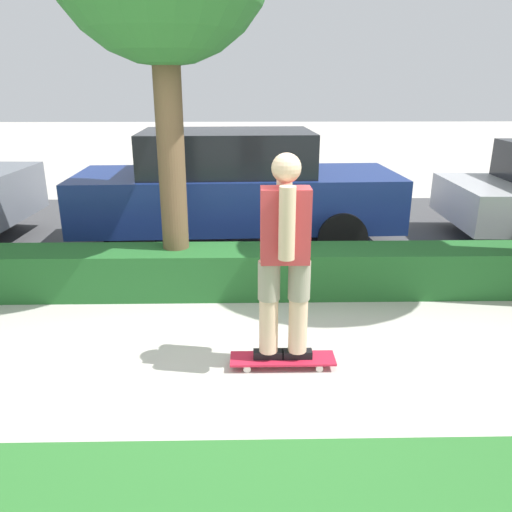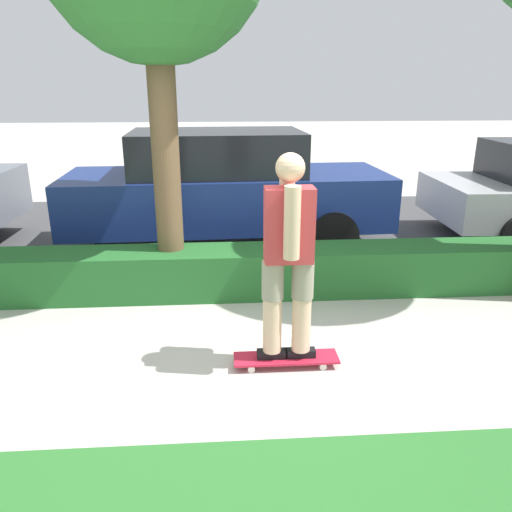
# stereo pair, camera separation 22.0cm
# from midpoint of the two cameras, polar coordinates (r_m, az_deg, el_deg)

# --- Properties ---
(ground_plane) EXTENTS (60.00, 60.00, 0.00)m
(ground_plane) POSITION_cam_midpoint_polar(r_m,az_deg,el_deg) (4.50, -0.33, -12.29)
(ground_plane) COLOR #BCB7AD
(street_asphalt) EXTENTS (18.25, 5.00, 0.01)m
(street_asphalt) POSITION_cam_midpoint_polar(r_m,az_deg,el_deg) (8.37, -0.73, 2.85)
(street_asphalt) COLOR #474749
(street_asphalt) RESTS_ON ground_plane
(hedge_row) EXTENTS (18.25, 0.60, 0.54)m
(hedge_row) POSITION_cam_midpoint_polar(r_m,az_deg,el_deg) (5.82, -0.55, -1.76)
(hedge_row) COLOR #236028
(hedge_row) RESTS_ON ground_plane
(skateboard) EXTENTS (0.91, 0.24, 0.08)m
(skateboard) POSITION_cam_midpoint_polar(r_m,az_deg,el_deg) (4.45, 4.50, -11.68)
(skateboard) COLOR red
(skateboard) RESTS_ON ground_plane
(skater_person) EXTENTS (0.51, 0.46, 1.77)m
(skater_person) POSITION_cam_midpoint_polar(r_m,az_deg,el_deg) (4.05, 4.85, 0.07)
(skater_person) COLOR black
(skater_person) RESTS_ON skateboard
(parked_car_middle) EXTENTS (4.77, 1.89, 1.71)m
(parked_car_middle) POSITION_cam_midpoint_polar(r_m,az_deg,el_deg) (7.50, -1.61, 7.82)
(parked_car_middle) COLOR navy
(parked_car_middle) RESTS_ON ground_plane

